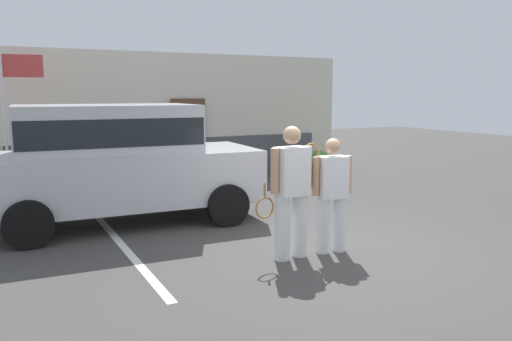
{
  "coord_description": "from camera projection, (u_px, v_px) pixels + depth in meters",
  "views": [
    {
      "loc": [
        -4.16,
        -5.67,
        2.25
      ],
      "look_at": [
        -0.57,
        1.2,
        1.05
      ],
      "focal_mm": 35.34,
      "sensor_mm": 36.0,
      "label": 1
    }
  ],
  "objects": [
    {
      "name": "potted_plant_secondary",
      "position": [
        319.0,
        161.0,
        13.81
      ],
      "size": [
        0.53,
        0.53,
        0.69
      ],
      "color": "gray",
      "rests_on": "ground_plane"
    },
    {
      "name": "flag_pole",
      "position": [
        14.0,
        99.0,
        10.07
      ],
      "size": [
        0.8,
        0.1,
        3.06
      ],
      "color": "silver",
      "rests_on": "ground_plane"
    },
    {
      "name": "tennis_player_woman",
      "position": [
        331.0,
        193.0,
        7.07
      ],
      "size": [
        0.74,
        0.31,
        1.63
      ],
      "rotation": [
        0.0,
        0.0,
        3.0
      ],
      "color": "white",
      "rests_on": "ground_plane"
    },
    {
      "name": "house_frontage",
      "position": [
        176.0,
        122.0,
        12.84
      ],
      "size": [
        9.52,
        0.4,
        3.24
      ],
      "color": "beige",
      "rests_on": "ground_plane"
    },
    {
      "name": "tennis_player_man",
      "position": [
        291.0,
        191.0,
        6.79
      ],
      "size": [
        0.93,
        0.33,
        1.81
      ],
      "rotation": [
        0.0,
        0.0,
        3.25
      ],
      "color": "white",
      "rests_on": "ground_plane"
    },
    {
      "name": "parking_stripe_0",
      "position": [
        125.0,
        248.0,
        7.35
      ],
      "size": [
        0.12,
        4.4,
        0.01
      ],
      "primitive_type": "cube",
      "color": "silver",
      "rests_on": "ground_plane"
    },
    {
      "name": "potted_plant_by_porch",
      "position": [
        294.0,
        165.0,
        13.22
      ],
      "size": [
        0.51,
        0.51,
        0.67
      ],
      "color": "brown",
      "rests_on": "ground_plane"
    },
    {
      "name": "parked_suv",
      "position": [
        117.0,
        158.0,
        8.63
      ],
      "size": [
        4.7,
        2.38,
        2.05
      ],
      "rotation": [
        0.0,
        0.0,
        -0.06
      ],
      "color": "#B7B7BC",
      "rests_on": "ground_plane"
    },
    {
      "name": "ground_plane",
      "position": [
        330.0,
        251.0,
        7.21
      ],
      "size": [
        40.0,
        40.0,
        0.0
      ],
      "primitive_type": "plane",
      "color": "#423F3D"
    }
  ]
}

